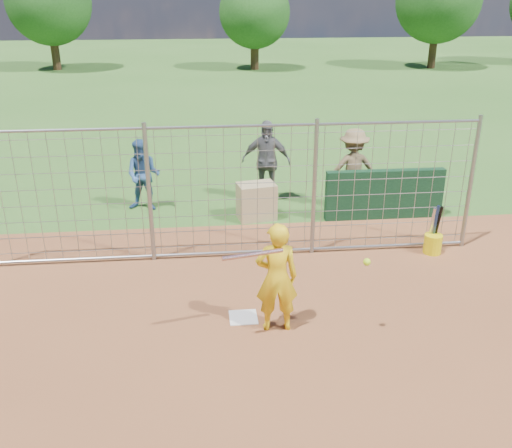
{
  "coord_description": "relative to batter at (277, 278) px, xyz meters",
  "views": [
    {
      "loc": [
        -0.57,
        -7.75,
        4.75
      ],
      "look_at": [
        0.3,
        0.8,
        1.15
      ],
      "focal_mm": 40.0,
      "sensor_mm": 36.0,
      "label": 1
    }
  ],
  "objects": [
    {
      "name": "bystander_b",
      "position": [
        0.49,
        5.49,
        0.12
      ],
      "size": [
        1.21,
        0.7,
        1.94
      ],
      "primitive_type": "imported",
      "rotation": [
        0.0,
        0.0,
        -0.21
      ],
      "color": "#5B5C60",
      "rests_on": "ground"
    },
    {
      "name": "tree_line",
      "position": [
        2.66,
        28.65,
        2.86
      ],
      "size": [
        44.66,
        6.72,
        6.48
      ],
      "color": "#3F2B19",
      "rests_on": "ground"
    },
    {
      "name": "backstop_fence",
      "position": [
        -0.46,
        2.53,
        0.41
      ],
      "size": [
        9.08,
        0.08,
        2.6
      ],
      "color": "gray",
      "rests_on": "ground"
    },
    {
      "name": "equipment_bin",
      "position": [
        0.16,
        4.38,
        -0.45
      ],
      "size": [
        0.89,
        0.68,
        0.8
      ],
      "primitive_type": "cube",
      "rotation": [
        0.0,
        0.0,
        0.18
      ],
      "color": "tan",
      "rests_on": "ground"
    },
    {
      "name": "equipment_in_play",
      "position": [
        0.01,
        -0.33,
        0.51
      ],
      "size": [
        2.06,
        0.25,
        0.26
      ],
      "color": "silver",
      "rests_on": "ground"
    },
    {
      "name": "ground",
      "position": [
        -0.46,
        0.53,
        -0.85
      ],
      "size": [
        100.0,
        100.0,
        0.0
      ],
      "primitive_type": "plane",
      "color": "#2D591E",
      "rests_on": "ground"
    },
    {
      "name": "bystander_c",
      "position": [
        2.4,
        4.86,
        0.07
      ],
      "size": [
        1.21,
        0.72,
        1.84
      ],
      "primitive_type": "imported",
      "rotation": [
        0.0,
        0.0,
        3.11
      ],
      "color": "olive",
      "rests_on": "ground"
    },
    {
      "name": "dugout_wall",
      "position": [
        2.94,
        4.13,
        -0.3
      ],
      "size": [
        2.6,
        0.2,
        1.1
      ],
      "primitive_type": "cube",
      "color": "#11381E",
      "rests_on": "ground"
    },
    {
      "name": "bystander_a",
      "position": [
        -2.31,
        5.21,
        -0.04
      ],
      "size": [
        0.9,
        0.77,
        1.63
      ],
      "primitive_type": "imported",
      "rotation": [
        0.0,
        0.0,
        -0.21
      ],
      "color": "#2A4C7F",
      "rests_on": "ground"
    },
    {
      "name": "home_plate",
      "position": [
        -0.46,
        0.33,
        -0.84
      ],
      "size": [
        0.43,
        0.43,
        0.02
      ],
      "primitive_type": "cube",
      "color": "silver",
      "rests_on": "ground"
    },
    {
      "name": "bucket_with_bats",
      "position": [
        3.33,
        2.28,
        -0.61
      ],
      "size": [
        0.34,
        0.37,
        0.98
      ],
      "color": "yellow",
      "rests_on": "ground"
    },
    {
      "name": "batter",
      "position": [
        0.0,
        0.0,
        0.0
      ],
      "size": [
        0.63,
        0.42,
        1.7
      ],
      "primitive_type": "imported",
      "rotation": [
        0.0,
        0.0,
        3.12
      ],
      "color": "yellow",
      "rests_on": "ground"
    }
  ]
}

